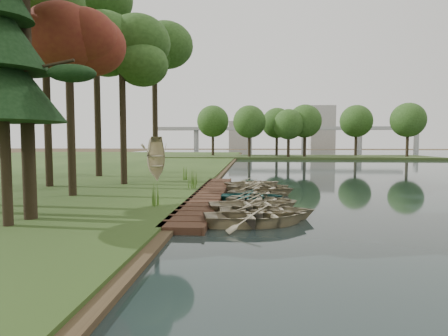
# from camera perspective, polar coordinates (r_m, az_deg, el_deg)

# --- Properties ---
(ground) EXTENTS (300.00, 300.00, 0.00)m
(ground) POSITION_cam_1_polar(r_m,az_deg,el_deg) (19.91, 2.18, -4.78)
(ground) COLOR #3D2F1D
(boardwalk) EXTENTS (1.60, 16.00, 0.30)m
(boardwalk) POSITION_cam_1_polar(r_m,az_deg,el_deg) (20.01, -2.41, -4.31)
(boardwalk) COLOR #382115
(boardwalk) RESTS_ON ground
(peninsula) EXTENTS (50.00, 14.00, 0.45)m
(peninsula) POSITION_cam_1_polar(r_m,az_deg,el_deg) (70.11, 10.18, 1.64)
(peninsula) COLOR #32431E
(peninsula) RESTS_ON ground
(far_trees) EXTENTS (45.60, 5.60, 8.80)m
(far_trees) POSITION_cam_1_polar(r_m,az_deg,el_deg) (69.86, 7.50, 6.74)
(far_trees) COLOR black
(far_trees) RESTS_ON peninsula
(bridge) EXTENTS (95.90, 4.00, 8.60)m
(bridge) POSITION_cam_1_polar(r_m,az_deg,el_deg) (140.21, 8.98, 5.60)
(bridge) COLOR #A5A5A0
(bridge) RESTS_ON ground
(building_a) EXTENTS (10.00, 8.00, 18.00)m
(building_a) POSITION_cam_1_polar(r_m,az_deg,el_deg) (162.44, 14.66, 5.97)
(building_a) COLOR #A5A5A0
(building_a) RESTS_ON ground
(building_b) EXTENTS (8.00, 8.00, 12.00)m
(building_b) POSITION_cam_1_polar(r_m,az_deg,el_deg) (164.79, 2.21, 5.03)
(building_b) COLOR #A5A5A0
(building_b) RESTS_ON ground
(rowboat_0) EXTENTS (4.29, 3.46, 0.79)m
(rowboat_0) POSITION_cam_1_polar(r_m,az_deg,el_deg) (13.58, 5.03, -7.04)
(rowboat_0) COLOR tan
(rowboat_0) RESTS_ON water
(rowboat_1) EXTENTS (3.87, 2.87, 0.77)m
(rowboat_1) POSITION_cam_1_polar(r_m,az_deg,el_deg) (14.60, 6.53, -6.30)
(rowboat_1) COLOR tan
(rowboat_1) RESTS_ON water
(rowboat_2) EXTENTS (4.30, 3.47, 0.79)m
(rowboat_2) POSITION_cam_1_polar(r_m,az_deg,el_deg) (15.99, 4.57, -5.36)
(rowboat_2) COLOR tan
(rowboat_2) RESTS_ON water
(rowboat_3) EXTENTS (3.85, 3.22, 0.68)m
(rowboat_3) POSITION_cam_1_polar(r_m,az_deg,el_deg) (17.65, 5.74, -4.65)
(rowboat_3) COLOR tan
(rowboat_3) RESTS_ON water
(rowboat_4) EXTENTS (3.13, 2.26, 0.64)m
(rowboat_4) POSITION_cam_1_polar(r_m,az_deg,el_deg) (18.89, 4.30, -4.13)
(rowboat_4) COLOR #286F6A
(rowboat_4) RESTS_ON water
(rowboat_5) EXTENTS (3.64, 2.99, 0.66)m
(rowboat_5) POSITION_cam_1_polar(r_m,az_deg,el_deg) (20.07, 5.10, -3.63)
(rowboat_5) COLOR tan
(rowboat_5) RESTS_ON water
(rowboat_6) EXTENTS (4.64, 4.01, 0.81)m
(rowboat_6) POSITION_cam_1_polar(r_m,az_deg,el_deg) (21.58, 5.56, -2.90)
(rowboat_6) COLOR tan
(rowboat_6) RESTS_ON water
(rowboat_7) EXTENTS (3.69, 2.82, 0.71)m
(rowboat_7) POSITION_cam_1_polar(r_m,az_deg,el_deg) (22.75, 5.62, -2.66)
(rowboat_7) COLOR tan
(rowboat_7) RESTS_ON water
(rowboat_8) EXTENTS (4.39, 3.81, 0.76)m
(rowboat_8) POSITION_cam_1_polar(r_m,az_deg,el_deg) (24.21, 4.50, -2.20)
(rowboat_8) COLOR tan
(rowboat_8) RESTS_ON water
(stored_rowboat) EXTENTS (3.81, 3.67, 0.64)m
(stored_rowboat) POSITION_cam_1_polar(r_m,az_deg,el_deg) (26.47, -10.29, -1.30)
(stored_rowboat) COLOR tan
(stored_rowboat) RESTS_ON bank
(tree_2) EXTENTS (4.22, 4.22, 9.63)m
(tree_2) POSITION_cam_1_polar(r_m,az_deg,el_deg) (21.15, -22.62, 17.44)
(tree_2) COLOR black
(tree_2) RESTS_ON bank
(tree_3) EXTENTS (4.96, 4.96, 11.75)m
(tree_3) POSITION_cam_1_polar(r_m,az_deg,el_deg) (26.29, -25.67, 18.65)
(tree_3) COLOR black
(tree_3) RESTS_ON bank
(tree_4) EXTENTS (4.57, 4.57, 10.52)m
(tree_4) POSITION_cam_1_polar(r_m,az_deg,el_deg) (25.75, -15.33, 16.80)
(tree_4) COLOR black
(tree_4) RESTS_ON bank
(tree_5) EXTENTS (5.94, 5.94, 15.52)m
(tree_5) POSITION_cam_1_polar(r_m,az_deg,el_deg) (33.13, -19.03, 21.61)
(tree_5) COLOR black
(tree_5) RESTS_ON bank
(tree_6) EXTENTS (4.73, 4.73, 13.69)m
(tree_6) POSITION_cam_1_polar(r_m,az_deg,el_deg) (35.50, -10.60, 18.25)
(tree_6) COLOR black
(tree_6) RESTS_ON bank
(pine_tree) EXTENTS (3.80, 3.80, 8.49)m
(pine_tree) POSITION_cam_1_polar(r_m,az_deg,el_deg) (14.27, -30.78, 14.32)
(pine_tree) COLOR black
(pine_tree) RESTS_ON bank
(reeds_0) EXTENTS (0.60, 0.60, 0.93)m
(reeds_0) POSITION_cam_1_polar(r_m,az_deg,el_deg) (16.29, -10.11, -4.08)
(reeds_0) COLOR #3F661E
(reeds_0) RESTS_ON bank
(reeds_1) EXTENTS (0.60, 0.60, 0.86)m
(reeds_1) POSITION_cam_1_polar(r_m,az_deg,el_deg) (22.17, -4.92, -2.00)
(reeds_1) COLOR #3F661E
(reeds_1) RESTS_ON bank
(reeds_2) EXTENTS (0.60, 0.60, 1.02)m
(reeds_2) POSITION_cam_1_polar(r_m,az_deg,el_deg) (24.29, -4.76, -1.28)
(reeds_2) COLOR #3F661E
(reeds_2) RESTS_ON bank
(reeds_3) EXTENTS (0.60, 0.60, 0.94)m
(reeds_3) POSITION_cam_1_polar(r_m,az_deg,el_deg) (27.35, -6.15, -0.78)
(reeds_3) COLOR #3F661E
(reeds_3) RESTS_ON bank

